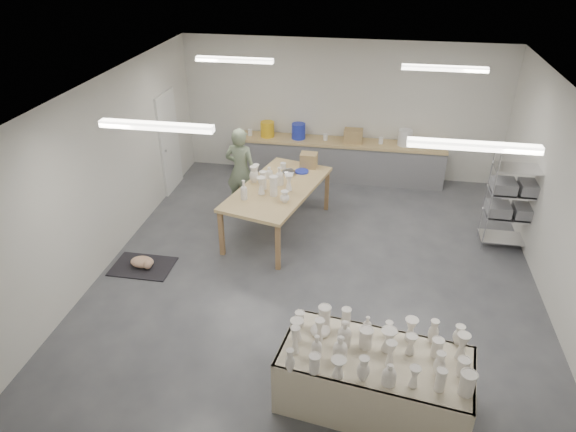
% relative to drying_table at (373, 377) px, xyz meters
% --- Properties ---
extents(room, '(8.00, 8.02, 3.00)m').
position_rel_drying_table_xyz_m(room, '(-1.08, 2.64, 1.63)').
color(room, '#424449').
rests_on(room, ground).
extents(back_counter, '(4.60, 0.60, 1.24)m').
position_rel_drying_table_xyz_m(back_counter, '(-0.98, 6.23, 0.06)').
color(back_counter, tan).
rests_on(back_counter, ground).
extents(wire_shelf, '(0.88, 0.48, 1.80)m').
position_rel_drying_table_xyz_m(wire_shelf, '(2.23, 3.95, 0.49)').
color(wire_shelf, silver).
rests_on(wire_shelf, ground).
extents(drying_table, '(2.29, 1.33, 1.13)m').
position_rel_drying_table_xyz_m(drying_table, '(0.00, 0.00, 0.00)').
color(drying_table, olive).
rests_on(drying_table, ground).
extents(work_table, '(1.77, 2.64, 1.27)m').
position_rel_drying_table_xyz_m(work_table, '(-1.85, 3.83, 0.48)').
color(work_table, tan).
rests_on(work_table, ground).
extents(rug, '(1.00, 0.70, 0.02)m').
position_rel_drying_table_xyz_m(rug, '(-3.87, 2.18, -0.41)').
color(rug, black).
rests_on(rug, ground).
extents(cat, '(0.43, 0.33, 0.17)m').
position_rel_drying_table_xyz_m(cat, '(-3.85, 2.17, -0.32)').
color(cat, white).
rests_on(cat, rug).
extents(potter, '(0.69, 0.51, 1.73)m').
position_rel_drying_table_xyz_m(potter, '(-2.71, 4.41, 0.44)').
color(potter, gray).
rests_on(potter, ground).
extents(red_stool, '(0.38, 0.38, 0.35)m').
position_rel_drying_table_xyz_m(red_stool, '(-2.71, 4.68, -0.11)').
color(red_stool, '#A7171E').
rests_on(red_stool, ground).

